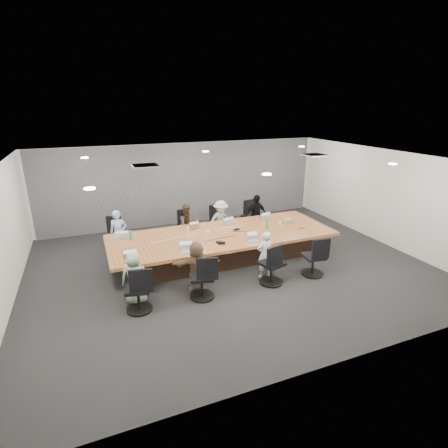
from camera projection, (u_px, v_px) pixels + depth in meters
name	position (u px, v px, depth m)	size (l,w,h in m)	color
floor	(230.00, 266.00, 9.18)	(10.00, 8.00, 0.00)	#252527
ceiling	(230.00, 159.00, 8.27)	(10.00, 8.00, 0.00)	white
wall_back	(186.00, 183.00, 12.23)	(10.00, 2.80, 0.00)	silver
wall_front	(334.00, 291.00, 5.22)	(10.00, 2.80, 0.00)	silver
wall_right	(383.00, 197.00, 10.49)	(8.00, 2.80, 0.00)	silver
curtain	(186.00, 184.00, 12.16)	(9.80, 0.04, 2.80)	slate
conference_table	(223.00, 245.00, 9.49)	(6.00, 2.20, 0.74)	#311F15
chair_0	(118.00, 238.00, 10.08)	(0.52, 0.52, 0.77)	black
chair_1	(185.00, 230.00, 10.79)	(0.49, 0.49, 0.72)	black
chair_2	(217.00, 224.00, 11.15)	(0.54, 0.54, 0.79)	black
chair_3	(251.00, 219.00, 11.56)	(0.58, 0.58, 0.86)	black
chair_4	(138.00, 292.00, 7.10)	(0.57, 0.57, 0.84)	black
chair_5	(202.00, 280.00, 7.58)	(0.57, 0.57, 0.85)	black
chair_6	(272.00, 267.00, 8.19)	(0.58, 0.58, 0.86)	black
chair_7	(313.00, 259.00, 8.60)	(0.57, 0.57, 0.84)	black
person_0	(119.00, 233.00, 9.69)	(0.47, 0.31, 1.29)	#8AA4CE
laptop_0	(120.00, 236.00, 9.17)	(0.35, 0.24, 0.02)	#B2B2B7
person_1	(188.00, 225.00, 10.39)	(0.62, 0.48, 1.27)	#372A1D
laptop_1	(193.00, 227.00, 9.87)	(0.29, 0.20, 0.02)	#8C6647
person_2	(221.00, 221.00, 10.76)	(0.82, 0.47, 1.27)	#95AB98
laptop_2	(228.00, 222.00, 10.24)	(0.35, 0.24, 0.02)	#B2B2B7
person_3	(256.00, 215.00, 11.18)	(0.78, 0.33, 1.34)	black
laptop_3	(264.00, 218.00, 10.67)	(0.34, 0.24, 0.02)	#B2B2B7
person_4	(135.00, 277.00, 7.35)	(0.57, 0.37, 1.17)	#8DAE8B
laptop_4	(131.00, 260.00, 7.78)	(0.33, 0.23, 0.02)	#8C6647
person_5	(197.00, 266.00, 7.83)	(1.10, 0.35, 1.19)	brown
laptop_5	(189.00, 251.00, 8.26)	(0.34, 0.24, 0.02)	#B2B2B7
person_6	(265.00, 255.00, 8.44)	(0.43, 0.28, 1.18)	silver
laptop_6	(255.00, 241.00, 8.87)	(0.30, 0.21, 0.02)	#B2B2B7
bottle_green_left	(131.00, 235.00, 8.95)	(0.06, 0.06, 0.23)	#368743
bottle_green_right	(267.00, 224.00, 9.73)	(0.07, 0.07, 0.26)	#368743
bottle_clear	(188.00, 231.00, 9.30)	(0.06, 0.06, 0.21)	silver
cup_white_far	(208.00, 233.00, 9.30)	(0.08, 0.08, 0.10)	white
cup_white_near	(280.00, 223.00, 10.10)	(0.07, 0.07, 0.09)	white
mug_brown	(132.00, 251.00, 8.15)	(0.08, 0.08, 0.10)	brown
mic_left	(219.00, 242.00, 8.78)	(0.15, 0.10, 0.03)	black
mic_right	(237.00, 229.00, 9.67)	(0.15, 0.10, 0.03)	black
stapler	(222.00, 243.00, 8.66)	(0.18, 0.04, 0.07)	black
canvas_bag	(288.00, 221.00, 10.17)	(0.24, 0.15, 0.13)	tan
snack_packet	(302.00, 227.00, 9.80)	(0.18, 0.12, 0.04)	#C75630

